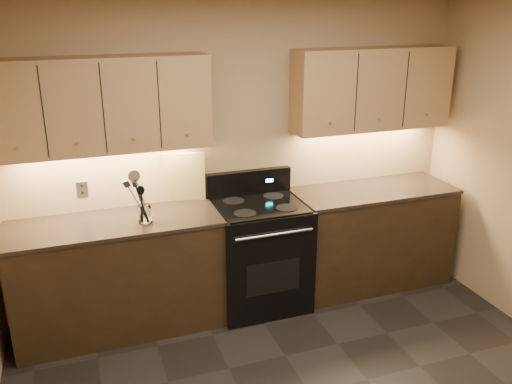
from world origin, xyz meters
TOP-DOWN VIEW (x-y plane):
  - wall_back at (0.00, 2.00)m, footprint 4.00×0.04m
  - counter_left at (-1.10, 1.70)m, footprint 1.62×0.62m
  - counter_right at (1.18, 1.70)m, footprint 1.46×0.62m
  - stove at (0.08, 1.68)m, footprint 0.76×0.68m
  - upper_cab_left at (-1.10, 1.85)m, footprint 1.60×0.30m
  - upper_cab_right at (1.18, 1.85)m, footprint 1.44×0.30m
  - outlet_plate at (-1.30, 1.99)m, footprint 0.08×0.01m
  - utensil_crock at (-0.87, 1.61)m, footprint 0.12×0.12m
  - cutting_board at (-0.49, 1.96)m, footprint 0.35×0.16m
  - black_spoon at (-0.88, 1.64)m, footprint 0.08×0.17m
  - black_turner at (-0.86, 1.59)m, footprint 0.16×0.18m
  - steel_spatula at (-0.85, 1.63)m, footprint 0.25×0.14m
  - steel_skimmer at (-0.83, 1.61)m, footprint 0.19×0.13m

SIDE VIEW (x-z plane):
  - counter_left at x=-1.10m, z-range 0.00..0.93m
  - counter_right at x=1.18m, z-range 0.00..0.93m
  - stove at x=0.08m, z-range -0.09..1.05m
  - utensil_crock at x=-0.87m, z-range 0.92..1.06m
  - black_spoon at x=-0.88m, z-range 0.94..1.27m
  - black_turner at x=-0.86m, z-range 0.94..1.29m
  - outlet_plate at x=-1.30m, z-range 1.06..1.18m
  - steel_spatula at x=-0.85m, z-range 0.94..1.33m
  - steel_skimmer at x=-0.83m, z-range 0.94..1.34m
  - cutting_board at x=-0.49m, z-range 0.93..1.36m
  - wall_back at x=0.00m, z-range 0.00..2.60m
  - upper_cab_left at x=-1.10m, z-range 1.45..2.15m
  - upper_cab_right at x=1.18m, z-range 1.45..2.15m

